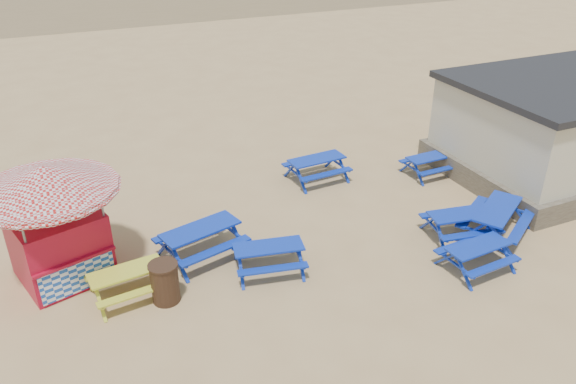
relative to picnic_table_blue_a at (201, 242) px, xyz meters
name	(u,v)px	position (x,y,z in m)	size (l,w,h in m)	color
ground	(283,258)	(1.86, -0.92, -0.42)	(400.00, 400.00, 0.00)	tan
picnic_table_blue_a	(201,242)	(0.00, 0.00, 0.00)	(2.33, 2.05, 0.84)	#0A2794
picnic_table_blue_b	(317,169)	(4.64, 2.71, -0.04)	(1.92, 1.59, 0.77)	#0A2794
picnic_table_blue_c	(429,165)	(8.21, 1.53, -0.08)	(1.63, 1.33, 0.67)	#0A2794
picnic_table_blue_d	(269,258)	(1.32, -1.27, -0.06)	(1.94, 1.68, 0.71)	#0A2794
picnic_table_blue_e	(460,225)	(6.61, -1.98, -0.04)	(2.00, 1.72, 0.75)	#0A2794
picnic_table_blue_f	(496,221)	(7.56, -2.26, 0.00)	(2.53, 2.41, 0.83)	#0A2794
picnic_table_yellow	(128,283)	(-2.00, -0.87, -0.07)	(1.81, 1.53, 0.70)	#A4A824
ice_cream_kiosk	(51,209)	(-3.28, 0.58, 1.43)	(4.06, 4.06, 2.94)	maroon
litter_bin	(165,282)	(-1.25, -1.40, 0.08)	(0.68, 0.68, 0.99)	#372416
amenity_block	(566,126)	(12.36, 0.07, 1.15)	(7.40, 5.40, 3.15)	#665B4C
picnic_table_blue_g	(476,257)	(6.01, -3.31, -0.07)	(1.73, 1.43, 0.69)	#0A2794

